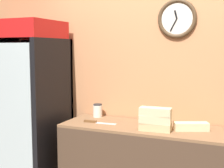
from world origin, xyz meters
TOP-DOWN VIEW (x-y plane):
  - wall_back at (0.00, 1.15)m, footprint 5.20×0.10m
  - beverage_cooler at (-1.36, 0.80)m, footprint 0.73×0.70m
  - sandwich_stack_bottom at (0.08, 0.70)m, footprint 0.29×0.13m
  - sandwich_stack_middle at (0.08, 0.70)m, footprint 0.29×0.14m
  - sandwich_stack_top at (0.08, 0.70)m, footprint 0.29×0.13m
  - sandwich_flat_left at (0.37, 0.84)m, footprint 0.32×0.21m
  - chefs_knife at (-0.54, 0.76)m, footprint 0.34×0.06m
  - condiment_jar at (-0.64, 1.02)m, footprint 0.10×0.10m

SIDE VIEW (x-z plane):
  - chefs_knife at x=-0.54m, z-range 0.92..0.94m
  - sandwich_stack_bottom at x=0.08m, z-range 0.92..0.99m
  - sandwich_flat_left at x=0.37m, z-range 0.92..1.00m
  - condiment_jar at x=-0.64m, z-range 0.92..1.06m
  - sandwich_stack_middle at x=0.08m, z-range 0.99..1.06m
  - beverage_cooler at x=-1.36m, z-range 0.09..2.03m
  - sandwich_stack_top at x=0.08m, z-range 1.06..1.13m
  - wall_back at x=0.00m, z-range 0.00..2.70m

